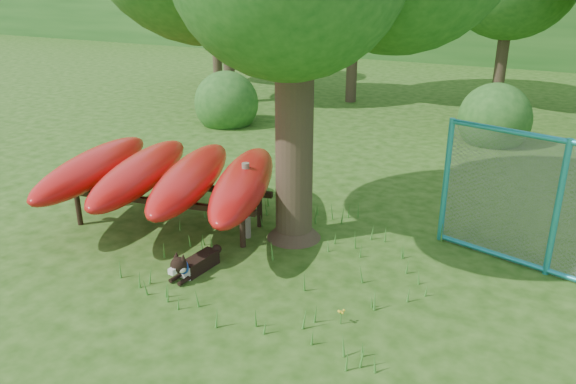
% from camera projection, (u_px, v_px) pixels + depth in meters
% --- Properties ---
extents(ground, '(80.00, 80.00, 0.00)m').
position_uv_depth(ground, '(235.00, 286.00, 7.64)').
color(ground, '#1E440D').
rests_on(ground, ground).
extents(wooden_post, '(0.34, 0.13, 1.26)m').
position_uv_depth(wooden_post, '(246.00, 199.00, 8.84)').
color(wooden_post, '#685F4E').
rests_on(wooden_post, ground).
extents(kayak_rack, '(4.47, 3.99, 1.18)m').
position_uv_depth(kayak_rack, '(166.00, 175.00, 9.18)').
color(kayak_rack, black).
rests_on(kayak_rack, ground).
extents(husky_dog, '(0.31, 1.00, 0.44)m').
position_uv_depth(husky_dog, '(193.00, 264.00, 7.90)').
color(husky_dog, black).
rests_on(husky_dog, ground).
extents(fence_section, '(3.30, 0.97, 3.31)m').
position_uv_depth(fence_section, '(557.00, 209.00, 7.61)').
color(fence_section, teal).
rests_on(fence_section, ground).
extents(wildflower_clump, '(0.09, 0.08, 0.20)m').
position_uv_depth(wildflower_clump, '(341.00, 313.00, 6.75)').
color(wildflower_clump, '#40842B').
rests_on(wildflower_clump, ground).
extents(shrub_left, '(1.80, 1.80, 1.80)m').
position_uv_depth(shrub_left, '(227.00, 124.00, 16.00)').
color(shrub_left, '#21561C').
rests_on(shrub_left, ground).
extents(shrub_mid, '(1.80, 1.80, 1.80)m').
position_uv_depth(shrub_mid, '(491.00, 142.00, 14.25)').
color(shrub_mid, '#21561C').
rests_on(shrub_mid, ground).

